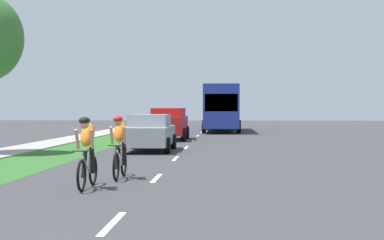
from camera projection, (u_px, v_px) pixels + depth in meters
name	position (u px, v px, depth m)	size (l,w,h in m)	color
ground_plane	(184.00, 149.00, 24.14)	(120.00, 120.00, 0.00)	#38383A
grass_verge	(77.00, 149.00, 24.40)	(2.66, 70.00, 0.01)	#2D6026
sidewalk_concrete	(25.00, 149.00, 24.53)	(1.93, 70.00, 0.10)	#9E998E
lane_markings_center	(190.00, 144.00, 28.13)	(0.12, 52.20, 0.01)	white
cyclist_lead	(87.00, 152.00, 12.31)	(0.42, 1.72, 1.58)	black
cyclist_trailing	(120.00, 146.00, 14.08)	(0.42, 1.72, 1.58)	black
sedan_silver	(150.00, 132.00, 23.33)	(1.98, 4.30, 1.52)	#A5A8AD
suv_red	(168.00, 123.00, 31.66)	(2.15, 4.70, 1.79)	red
bus_blue	(222.00, 106.00, 43.85)	(2.78, 11.60, 3.48)	#23389E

